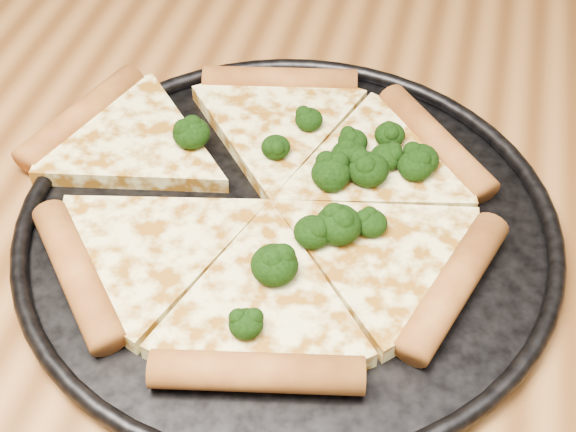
# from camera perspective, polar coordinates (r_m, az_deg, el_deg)

# --- Properties ---
(dining_table) EXTENTS (1.20, 0.90, 0.75)m
(dining_table) POSITION_cam_1_polar(r_m,az_deg,el_deg) (0.64, -6.41, -6.74)
(dining_table) COLOR #915C2C
(dining_table) RESTS_ON ground
(pizza_pan) EXTENTS (0.37, 0.37, 0.02)m
(pizza_pan) POSITION_cam_1_polar(r_m,az_deg,el_deg) (0.56, 0.00, -0.58)
(pizza_pan) COLOR black
(pizza_pan) RESTS_ON dining_table
(pizza) EXTENTS (0.36, 0.32, 0.02)m
(pizza) POSITION_cam_1_polar(r_m,az_deg,el_deg) (0.57, -1.73, 1.21)
(pizza) COLOR #FFF49C
(pizza) RESTS_ON pizza_pan
(broccoli_florets) EXTENTS (0.19, 0.21, 0.02)m
(broccoli_florets) POSITION_cam_1_polar(r_m,az_deg,el_deg) (0.57, 3.10, 2.30)
(broccoli_florets) COLOR black
(broccoli_florets) RESTS_ON pizza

